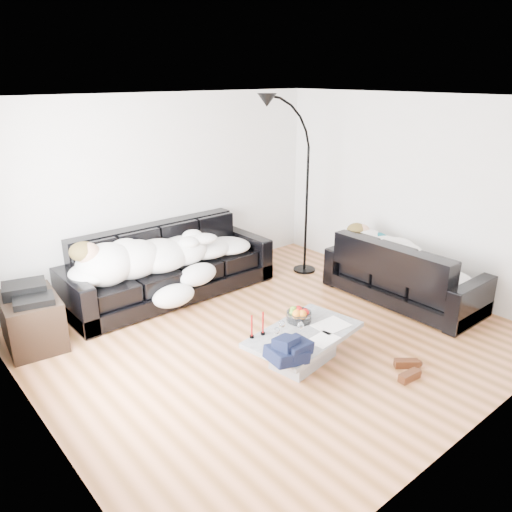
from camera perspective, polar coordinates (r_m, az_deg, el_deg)
ground at (r=5.76m, az=1.94°, el=-9.24°), size 5.00×5.00×0.00m
wall_back at (r=7.02m, az=-10.37°, el=7.28°), size 5.00×0.02×2.60m
wall_left at (r=4.11m, az=-24.83°, el=-3.59°), size 0.02×4.50×2.60m
wall_right at (r=7.11m, az=17.37°, el=6.86°), size 0.02×4.50×2.60m
ceiling at (r=5.02m, az=2.31°, el=17.58°), size 5.00×5.00×0.00m
sofa_back at (r=6.71m, az=-9.80°, el=-0.81°), size 2.80×0.97×0.92m
sofa_right at (r=6.77m, az=16.58°, el=-1.60°), size 0.87×2.03×0.82m
sleeper_back at (r=6.60m, az=-9.68°, el=0.68°), size 2.37×0.82×0.47m
sleeper_right at (r=6.70m, az=16.77°, el=0.16°), size 0.73×1.74×0.43m
teal_cushion at (r=6.96m, az=12.30°, el=2.09°), size 0.42×0.38×0.20m
coffee_table at (r=5.24m, az=5.45°, el=-10.35°), size 1.29×0.88×0.35m
fruit_bowl at (r=5.33m, az=4.93°, el=-6.61°), size 0.30×0.30×0.16m
wine_glass_a at (r=5.03m, az=2.98°, el=-8.27°), size 0.09×0.09×0.16m
wine_glass_b at (r=4.93m, az=2.39°, el=-8.97°), size 0.08×0.08×0.15m
wine_glass_c at (r=5.05m, az=5.09°, el=-8.30°), size 0.08×0.08×0.15m
candle_left at (r=4.97m, az=-0.49°, el=-8.10°), size 0.06×0.06×0.24m
candle_right at (r=5.03m, az=0.80°, el=-7.72°), size 0.05×0.05×0.25m
newspaper_a at (r=5.31m, az=8.60°, el=-7.81°), size 0.37×0.29×0.01m
newspaper_b at (r=5.03m, az=7.71°, el=-9.40°), size 0.32×0.24×0.01m
navy_jacket at (r=4.64m, az=3.79°, el=-9.66°), size 0.42×0.37×0.19m
shoes at (r=5.32m, az=16.99°, el=-12.32°), size 0.48×0.41×0.09m
av_cabinet at (r=6.02m, az=-24.21°, el=-6.76°), size 0.65×0.88×0.56m
stereo at (r=5.88m, az=-24.69°, el=-3.74°), size 0.51×0.44×0.13m
floor_lamp at (r=7.30m, az=5.83°, el=6.69°), size 0.89×0.62×2.28m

